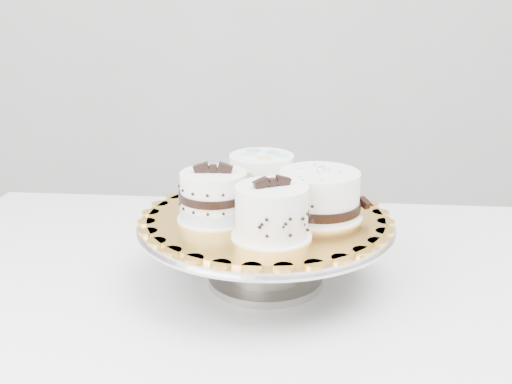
{
  "coord_description": "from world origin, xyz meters",
  "views": [
    {
      "loc": [
        -0.18,
        -0.63,
        1.2
      ],
      "look_at": [
        -0.08,
        0.25,
        0.91
      ],
      "focal_mm": 45.0,
      "sensor_mm": 36.0,
      "label": 1
    }
  ],
  "objects": [
    {
      "name": "table",
      "position": [
        -0.05,
        0.24,
        0.68
      ],
      "size": [
        1.4,
        1.07,
        0.75
      ],
      "rotation": [
        0.0,
        0.0,
        -0.2
      ],
      "color": "white",
      "rests_on": "floor"
    },
    {
      "name": "cake_stand",
      "position": [
        -0.06,
        0.27,
        0.82
      ],
      "size": [
        0.39,
        0.39,
        0.11
      ],
      "color": "gray",
      "rests_on": "table"
    },
    {
      "name": "cake_board",
      "position": [
        -0.06,
        0.27,
        0.86
      ],
      "size": [
        0.4,
        0.4,
        0.01
      ],
      "primitive_type": "cylinder",
      "rotation": [
        0.0,
        0.0,
        -0.12
      ],
      "color": "gold",
      "rests_on": "cake_stand"
    },
    {
      "name": "cake_swirl",
      "position": [
        -0.07,
        0.19,
        0.9
      ],
      "size": [
        0.13,
        0.13,
        0.09
      ],
      "rotation": [
        0.0,
        0.0,
        0.29
      ],
      "color": "white",
      "rests_on": "cake_board"
    },
    {
      "name": "cake_banded",
      "position": [
        -0.14,
        0.27,
        0.89
      ],
      "size": [
        0.11,
        0.11,
        0.09
      ],
      "rotation": [
        0.0,
        0.0,
        -0.16
      ],
      "color": "white",
      "rests_on": "cake_board"
    },
    {
      "name": "cake_dots",
      "position": [
        -0.06,
        0.35,
        0.9
      ],
      "size": [
        0.14,
        0.14,
        0.08
      ],
      "rotation": [
        0.0,
        0.0,
        -0.42
      ],
      "color": "white",
      "rests_on": "cake_board"
    },
    {
      "name": "cake_ribbon",
      "position": [
        0.02,
        0.26,
        0.89
      ],
      "size": [
        0.16,
        0.16,
        0.07
      ],
      "rotation": [
        0.0,
        0.0,
        0.41
      ],
      "color": "white",
      "rests_on": "cake_board"
    }
  ]
}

